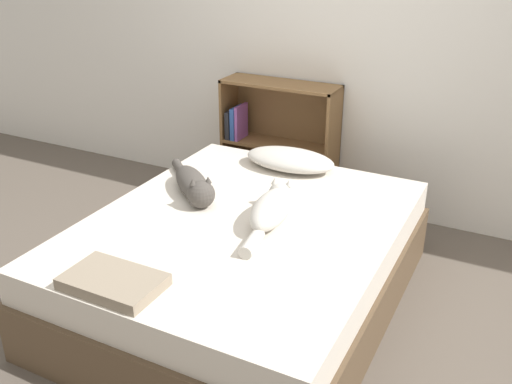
% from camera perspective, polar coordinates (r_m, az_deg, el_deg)
% --- Properties ---
extents(ground_plane, '(8.00, 8.00, 0.00)m').
position_cam_1_polar(ground_plane, '(3.06, -1.18, -10.70)').
color(ground_plane, brown).
extents(wall_back, '(8.00, 0.06, 2.50)m').
position_cam_1_polar(wall_back, '(3.77, 8.79, 16.47)').
color(wall_back, white).
rests_on(wall_back, ground_plane).
extents(bed, '(1.48, 1.82, 0.47)m').
position_cam_1_polar(bed, '(2.94, -1.22, -7.01)').
color(bed, brown).
rests_on(bed, ground_plane).
extents(pillow, '(0.55, 0.30, 0.11)m').
position_cam_1_polar(pillow, '(3.42, 3.41, 3.26)').
color(pillow, beige).
rests_on(pillow, bed).
extents(cat_light, '(0.23, 0.62, 0.16)m').
position_cam_1_polar(cat_light, '(2.79, 1.65, -1.57)').
color(cat_light, beige).
rests_on(cat_light, bed).
extents(cat_dark, '(0.52, 0.49, 0.17)m').
position_cam_1_polar(cat_dark, '(3.07, -6.24, 0.70)').
color(cat_dark, '#47423D').
rests_on(cat_dark, bed).
extents(bookshelf, '(0.80, 0.26, 0.86)m').
position_cam_1_polar(bookshelf, '(3.99, 2.26, 5.17)').
color(bookshelf, brown).
rests_on(bookshelf, ground_plane).
extents(blanket_fold, '(0.40, 0.25, 0.05)m').
position_cam_1_polar(blanket_fold, '(2.38, -14.07, -8.70)').
color(blanket_fold, gray).
rests_on(blanket_fold, bed).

